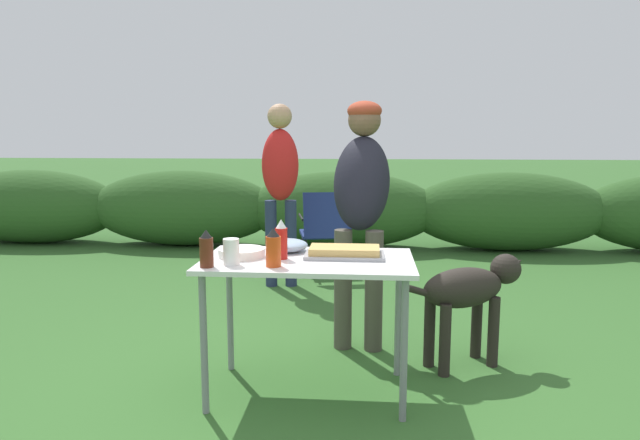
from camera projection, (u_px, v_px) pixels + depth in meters
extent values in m
plane|color=#336028|center=(308.00, 392.00, 3.09)|extent=(60.00, 60.00, 0.00)
ellipsoid|color=#2D5623|center=(31.00, 206.00, 7.32)|extent=(2.40, 0.90, 0.94)
ellipsoid|color=#2D5623|center=(183.00, 208.00, 7.16)|extent=(2.40, 0.90, 0.94)
ellipsoid|color=#2D5623|center=(342.00, 210.00, 7.00)|extent=(2.40, 0.90, 0.94)
ellipsoid|color=#2D5623|center=(508.00, 211.00, 6.83)|extent=(2.40, 0.90, 0.94)
cube|color=white|center=(308.00, 261.00, 2.98)|extent=(1.10, 0.64, 0.02)
cylinder|color=gray|center=(204.00, 345.00, 2.81)|extent=(0.04, 0.04, 0.71)
cylinder|color=gray|center=(404.00, 351.00, 2.73)|extent=(0.04, 0.04, 0.71)
cylinder|color=gray|center=(230.00, 311.00, 3.34)|extent=(0.04, 0.04, 0.71)
cylinder|color=gray|center=(398.00, 315.00, 3.26)|extent=(0.04, 0.04, 0.71)
cube|color=#9E9EA3|center=(345.00, 255.00, 3.02)|extent=(0.42, 0.23, 0.02)
cube|color=tan|center=(345.00, 250.00, 3.01)|extent=(0.37, 0.19, 0.04)
cylinder|color=white|center=(242.00, 253.00, 3.02)|extent=(0.25, 0.25, 0.05)
ellipsoid|color=#99B2CC|center=(287.00, 245.00, 3.16)|extent=(0.23, 0.23, 0.07)
cylinder|color=white|center=(231.00, 252.00, 2.83)|extent=(0.08, 0.08, 0.13)
cylinder|color=red|center=(281.00, 244.00, 2.97)|extent=(0.06, 0.06, 0.16)
cone|color=white|center=(281.00, 224.00, 2.95)|extent=(0.05, 0.05, 0.05)
cylinder|color=#562314|center=(207.00, 252.00, 2.78)|extent=(0.07, 0.07, 0.15)
cone|color=black|center=(206.00, 234.00, 2.77)|extent=(0.06, 0.06, 0.04)
cylinder|color=#CC4214|center=(273.00, 252.00, 2.79)|extent=(0.08, 0.08, 0.15)
cone|color=black|center=(273.00, 232.00, 2.78)|extent=(0.06, 0.06, 0.04)
cylinder|color=#4C473D|center=(343.00, 289.00, 3.68)|extent=(0.12, 0.12, 0.78)
cylinder|color=#4C473D|center=(374.00, 291.00, 3.65)|extent=(0.12, 0.12, 0.78)
ellipsoid|color=black|center=(362.00, 183.00, 3.68)|extent=(0.41, 0.52, 0.68)
sphere|color=brown|center=(364.00, 120.00, 3.73)|extent=(0.22, 0.22, 0.22)
ellipsoid|color=#993823|center=(365.00, 111.00, 3.73)|extent=(0.23, 0.23, 0.13)
cylinder|color=#232D4C|center=(271.00, 244.00, 5.21)|extent=(0.11, 0.11, 0.79)
cylinder|color=#232D4C|center=(291.00, 243.00, 5.21)|extent=(0.11, 0.11, 0.79)
ellipsoid|color=red|center=(280.00, 165.00, 5.11)|extent=(0.35, 0.27, 0.64)
sphere|color=tan|center=(280.00, 116.00, 5.04)|extent=(0.22, 0.22, 0.22)
cylinder|color=#28231E|center=(429.00, 332.00, 3.41)|extent=(0.07, 0.07, 0.43)
cylinder|color=#28231E|center=(445.00, 340.00, 3.27)|extent=(0.07, 0.07, 0.43)
cylinder|color=#28231E|center=(477.00, 324.00, 3.55)|extent=(0.07, 0.07, 0.43)
cylinder|color=#28231E|center=(493.00, 332.00, 3.41)|extent=(0.07, 0.07, 0.43)
ellipsoid|color=#28231E|center=(463.00, 288.00, 3.37)|extent=(0.59, 0.47, 0.24)
sphere|color=#28231E|center=(506.00, 269.00, 3.48)|extent=(0.19, 0.19, 0.19)
cone|color=#28231E|center=(515.00, 264.00, 3.51)|extent=(0.17, 0.15, 0.13)
cylinder|color=#28231E|center=(420.00, 291.00, 3.25)|extent=(0.17, 0.12, 0.09)
cube|color=navy|center=(324.00, 234.00, 5.79)|extent=(0.54, 0.54, 0.03)
cube|color=navy|center=(327.00, 215.00, 5.49)|extent=(0.48, 0.25, 0.44)
cylinder|color=black|center=(306.00, 257.00, 5.60)|extent=(0.02, 0.02, 0.38)
cylinder|color=black|center=(346.00, 256.00, 5.65)|extent=(0.02, 0.02, 0.38)
cylinder|color=black|center=(302.00, 249.00, 6.00)|extent=(0.02, 0.02, 0.38)
cylinder|color=black|center=(340.00, 248.00, 6.04)|extent=(0.02, 0.02, 0.38)
cylinder|color=black|center=(301.00, 217.00, 5.74)|extent=(0.11, 0.41, 0.02)
cylinder|color=black|center=(346.00, 216.00, 5.79)|extent=(0.11, 0.41, 0.02)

